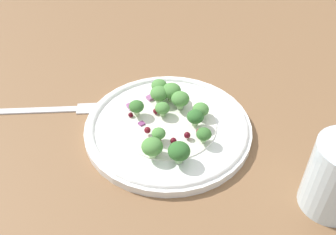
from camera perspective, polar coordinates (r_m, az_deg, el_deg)
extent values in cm
cube|color=brown|center=(59.71, 2.10, -1.78)|extent=(180.00, 180.00, 2.00)
cylinder|color=white|center=(57.58, 0.00, -1.56)|extent=(24.86, 24.86, 1.20)
torus|color=white|center=(57.17, 0.00, -1.12)|extent=(23.87, 23.87, 1.00)
cylinder|color=white|center=(57.10, 0.00, -1.05)|extent=(14.42, 14.42, 0.20)
cylinder|color=#ADD18E|center=(58.22, -4.65, 0.88)|extent=(0.85, 0.85, 0.85)
ellipsoid|color=#386B2D|center=(57.56, -4.70, 1.65)|extent=(2.27, 2.27, 1.71)
cylinder|color=#8EB77A|center=(62.17, -1.30, 3.91)|extent=(0.95, 0.95, 0.95)
ellipsoid|color=#4C843D|center=(61.48, -1.32, 4.76)|extent=(2.54, 2.54, 1.90)
cylinder|color=#ADD18E|center=(60.96, 0.52, 3.01)|extent=(1.12, 1.12, 1.12)
ellipsoid|color=#4C843D|center=(60.13, 0.53, 4.01)|extent=(2.99, 2.99, 2.24)
cylinder|color=#ADD18E|center=(58.17, -0.82, 0.66)|extent=(0.84, 0.84, 0.84)
ellipsoid|color=#4C843D|center=(57.52, -0.83, 1.42)|extent=(2.23, 2.23, 1.68)
cylinder|color=#9EC684|center=(56.42, 4.23, -0.57)|extent=(0.92, 0.92, 0.92)
ellipsoid|color=#2D6028|center=(55.68, 4.29, 0.28)|extent=(2.46, 2.46, 1.85)
cylinder|color=#9EC684|center=(58.31, 4.82, 0.38)|extent=(0.93, 0.93, 0.93)
ellipsoid|color=#4C843D|center=(57.58, 4.88, 1.22)|extent=(2.48, 2.48, 1.86)
cylinder|color=#8EB77A|center=(51.48, 1.62, -6.03)|extent=(1.12, 1.12, 1.12)
ellipsoid|color=#2D6028|center=(50.50, 1.65, -5.00)|extent=(3.00, 3.00, 2.25)
cylinder|color=#8EB77A|center=(54.08, 5.28, -3.19)|extent=(0.81, 0.81, 0.81)
ellipsoid|color=#386B2D|center=(53.40, 5.34, -2.45)|extent=(2.16, 2.16, 1.62)
cylinder|color=#ADD18E|center=(52.27, -2.32, -5.32)|extent=(1.10, 1.10, 1.10)
ellipsoid|color=#4C843D|center=(51.32, -2.36, -4.32)|extent=(2.92, 2.92, 2.19)
cylinder|color=#8EB77A|center=(60.65, -1.24, 2.67)|extent=(1.06, 1.06, 1.06)
ellipsoid|color=#4C843D|center=(59.86, -1.26, 3.62)|extent=(2.83, 2.83, 2.12)
cylinder|color=#8EB77A|center=(59.28, 1.81, 1.85)|extent=(1.05, 1.05, 1.05)
ellipsoid|color=#4C843D|center=(58.49, 1.84, 2.80)|extent=(2.80, 2.80, 2.10)
cylinder|color=#9EC684|center=(54.09, -1.38, -3.06)|extent=(0.74, 0.74, 0.74)
ellipsoid|color=#4C843D|center=(53.47, -1.40, -2.38)|extent=(1.97, 1.97, 1.48)
sphere|color=maroon|center=(54.90, -3.07, -1.88)|extent=(0.96, 0.96, 0.96)
sphere|color=#4C0A14|center=(54.36, 2.86, -2.63)|extent=(0.94, 0.94, 0.94)
sphere|color=#4C0A14|center=(53.67, 0.80, -3.46)|extent=(0.91, 0.91, 0.91)
sphere|color=maroon|center=(58.53, -1.83, 0.96)|extent=(0.84, 0.84, 0.84)
sphere|color=maroon|center=(54.91, 4.62, -2.10)|extent=(0.87, 0.87, 0.87)
sphere|color=maroon|center=(53.77, -1.46, -3.60)|extent=(0.97, 0.97, 0.97)
sphere|color=#4C0A14|center=(58.36, -5.55, 0.40)|extent=(0.76, 0.76, 0.76)
cube|color=#A35B93|center=(61.48, -2.68, 2.90)|extent=(1.21, 1.09, 0.59)
cube|color=#843D75|center=(57.08, -3.95, -0.92)|extent=(0.90, 0.95, 0.30)
cube|color=#934C84|center=(59.93, -5.63, 1.63)|extent=(1.35, 1.04, 0.55)
cube|color=silver|center=(65.06, -19.86, 1.05)|extent=(10.59, 12.24, 0.50)
cube|color=silver|center=(62.91, -11.76, 1.40)|extent=(4.16, 4.30, 0.50)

